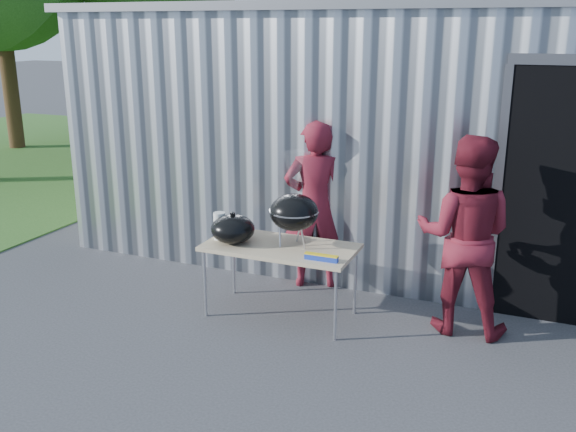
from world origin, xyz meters
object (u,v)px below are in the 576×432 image
at_px(person_cook, 315,205).
at_px(person_bystander, 465,236).
at_px(kettle_grill, 294,206).
at_px(folding_table, 280,249).

bearing_deg(person_cook, person_bystander, 141.31).
distance_m(kettle_grill, person_bystander, 1.64).
bearing_deg(person_bystander, person_cook, -18.62).
bearing_deg(person_bystander, folding_table, 10.82).
height_order(kettle_grill, person_bystander, person_bystander).
relative_size(person_cook, person_bystander, 0.99).
distance_m(folding_table, kettle_grill, 0.47).
bearing_deg(person_bystander, kettle_grill, 10.53).
xyz_separation_m(kettle_grill, person_bystander, (1.59, 0.34, -0.21)).
relative_size(folding_table, kettle_grill, 1.58).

